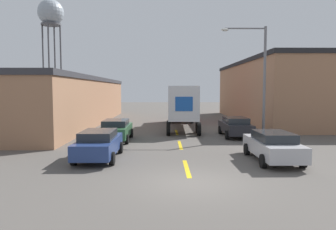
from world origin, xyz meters
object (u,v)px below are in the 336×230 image
(parked_car_right_mid, at_px, (235,126))
(water_tower, at_px, (51,15))
(street_lamp, at_px, (259,72))
(parked_car_left_far, at_px, (116,129))
(parked_car_left_near, at_px, (99,144))
(semi_truck, at_px, (182,103))
(parked_car_right_near, at_px, (273,145))

(parked_car_right_mid, height_order, water_tower, water_tower)
(street_lamp, bearing_deg, parked_car_left_far, -169.73)
(parked_car_left_near, bearing_deg, parked_car_right_mid, 42.29)
(parked_car_left_far, relative_size, parked_car_left_near, 1.00)
(semi_truck, relative_size, parked_car_right_near, 2.66)
(parked_car_right_mid, height_order, street_lamp, street_lamp)
(street_lamp, bearing_deg, parked_car_right_near, -101.25)
(water_tower, bearing_deg, parked_car_left_near, -68.60)
(parked_car_right_near, relative_size, street_lamp, 0.58)
(semi_truck, xyz_separation_m, parked_car_left_far, (-4.96, -7.72, -1.50))
(semi_truck, xyz_separation_m, parked_car_right_near, (3.73, -14.32, -1.50))
(parked_car_left_near, relative_size, street_lamp, 0.58)
(parked_car_right_near, bearing_deg, parked_car_left_near, 175.88)
(water_tower, distance_m, street_lamp, 45.97)
(parked_car_left_far, xyz_separation_m, parked_car_right_near, (8.69, -6.61, 0.00))
(parked_car_right_mid, distance_m, parked_car_left_far, 8.90)
(semi_truck, relative_size, parked_car_right_mid, 2.66)
(parked_car_left_far, height_order, water_tower, water_tower)
(semi_truck, distance_m, parked_car_left_near, 14.64)
(semi_truck, xyz_separation_m, water_tower, (-21.80, 29.26, 14.42))
(semi_truck, relative_size, parked_car_left_near, 2.66)
(parked_car_right_mid, height_order, parked_car_left_near, same)
(parked_car_left_near, bearing_deg, parked_car_left_far, 90.00)
(parked_car_left_far, bearing_deg, semi_truck, 57.27)
(semi_truck, height_order, water_tower, water_tower)
(parked_car_left_far, distance_m, water_tower, 43.63)
(semi_truck, height_order, parked_car_left_far, semi_truck)
(water_tower, bearing_deg, semi_truck, -53.31)
(semi_truck, bearing_deg, street_lamp, -45.59)
(parked_car_right_near, relative_size, water_tower, 0.24)
(parked_car_left_far, relative_size, water_tower, 0.24)
(parked_car_right_mid, relative_size, parked_car_left_near, 1.00)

